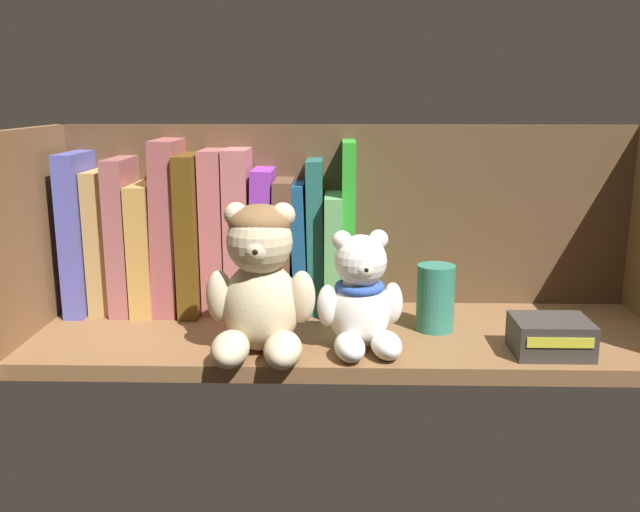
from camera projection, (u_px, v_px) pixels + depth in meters
shelf_board at (348, 338)px, 90.83cm from camera, size 80.86×25.54×2.00cm
shelf_back_panel at (348, 222)px, 100.90cm from camera, size 83.26×1.20×28.00cm
shelf_side_panel_left at (28, 239)px, 88.92cm from camera, size 1.60×27.94×28.00cm
book_0 at (85, 230)px, 98.75cm from camera, size 2.67×13.97×22.45cm
book_1 at (107, 239)px, 98.96cm from camera, size 3.05×10.51×19.91cm
book_2 at (128, 233)px, 98.69cm from camera, size 2.76×12.92×21.67cm
book_3 at (150, 245)px, 99.00cm from camera, size 2.98×13.50×18.18cm
book_4 at (172, 225)px, 98.24cm from camera, size 3.82×12.59×24.26cm
book_5 at (195, 232)px, 98.38cm from camera, size 2.73×14.02×22.24cm
book_6 at (216, 230)px, 98.24cm from camera, size 2.99×9.65×22.78cm
book_7 at (240, 230)px, 98.14cm from camera, size 3.37×9.69×22.90cm
book_8 at (263, 239)px, 98.37cm from camera, size 3.56×10.52×20.28cm
book_9 at (283, 244)px, 98.46cm from camera, size 3.19×11.17×18.78cm
book_10 at (300, 246)px, 98.47cm from camera, size 2.48×9.77×18.20cm
book_11 at (316, 235)px, 98.04cm from camera, size 2.58×9.16×21.46cm
book_12 at (333, 251)px, 98.51cm from camera, size 2.39×12.84×16.73cm
book_13 at (350, 226)px, 97.62cm from camera, size 1.79×10.83×24.01cm
teddy_bear_larger at (260, 283)px, 81.24cm from camera, size 13.02×13.15×17.98cm
teddy_bear_smaller at (361, 300)px, 82.87cm from camera, size 10.76×11.16×14.51cm
pillar_candle at (435, 298)px, 90.02cm from camera, size 4.92×4.92×8.71cm
small_product_box at (551, 336)px, 82.24cm from camera, size 8.93×7.37×4.23cm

